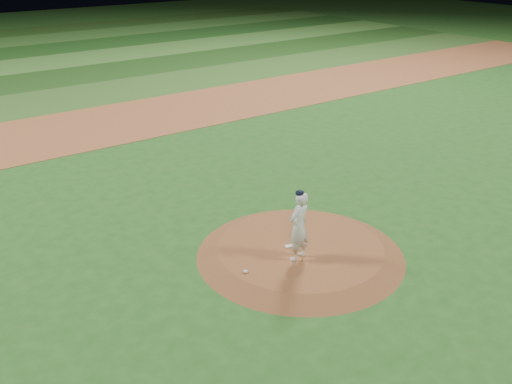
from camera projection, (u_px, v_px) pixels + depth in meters
ground at (300, 255)px, 15.16m from camera, size 120.00×120.00×0.00m
infield_dirt_band at (99, 125)px, 25.51m from camera, size 70.00×6.00×0.02m
outfield_stripe_0 at (59, 99)px, 29.58m from camera, size 70.00×5.00×0.02m
outfield_stripe_1 at (31, 81)px, 33.28m from camera, size 70.00×5.00×0.02m
outfield_stripe_2 at (8, 67)px, 36.98m from camera, size 70.00×5.00×0.02m
pitchers_mound at (300, 251)px, 15.11m from camera, size 5.50×5.50×0.25m
pitching_rubber at (295, 245)px, 15.07m from camera, size 0.55×0.34×0.03m
rosin_bag at (245, 271)px, 13.86m from camera, size 0.12×0.12×0.07m
pitcher_on_mound at (299, 226)px, 14.12m from camera, size 0.75×0.58×1.89m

